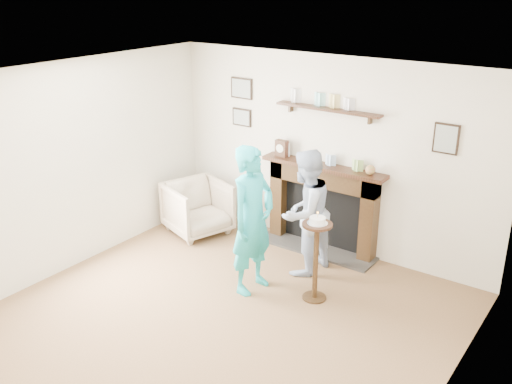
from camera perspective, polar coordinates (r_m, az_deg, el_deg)
ground at (r=5.95m, az=-5.26°, el=-13.86°), size 5.00×5.00×0.00m
room_shell at (r=5.71m, az=-1.33°, el=2.93°), size 4.54×5.02×2.52m
armchair at (r=8.07m, az=-5.74°, el=-3.97°), size 1.01×0.99×0.73m
man at (r=7.06m, az=4.72°, el=-7.80°), size 0.66×0.81×1.53m
woman at (r=6.68m, az=-0.33°, el=-9.52°), size 0.45×0.65×1.70m
pedestal_table at (r=6.21m, az=6.06°, el=-5.41°), size 0.33×0.33×1.05m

